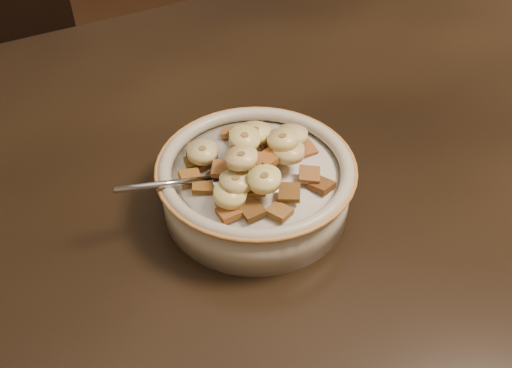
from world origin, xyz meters
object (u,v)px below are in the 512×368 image
chair (30,191)px  spoon (227,177)px  cereal_bowl (256,189)px  table (168,228)px

chair → spoon: size_ratio=18.55×
cereal_bowl → spoon: bearing=173.7°
table → chair: bearing=103.5°
table → cereal_bowl: cereal_bowl is taller
spoon → chair: bearing=-154.5°
table → spoon: (0.06, -0.03, 0.07)m
chair → cereal_bowl: chair is taller
chair → spoon: 0.67m
cereal_bowl → spoon: size_ratio=4.17×
chair → cereal_bowl: bearing=-83.8°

